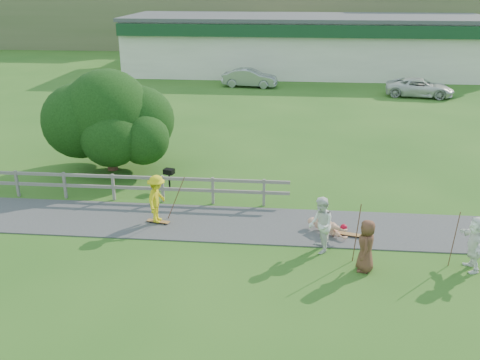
{
  "coord_description": "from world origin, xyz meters",
  "views": [
    {
      "loc": [
        2.93,
        -15.86,
        8.37
      ],
      "look_at": [
        1.19,
        2.0,
        1.54
      ],
      "focal_mm": 40.0,
      "sensor_mm": 36.0,
      "label": 1
    }
  ],
  "objects_px": {
    "car_white": "(420,87)",
    "skater_rider": "(157,201)",
    "bbq": "(169,179)",
    "skater_fallen": "(327,227)",
    "spectator_a": "(321,225)",
    "spectator_d": "(475,244)",
    "car_silver": "(250,78)",
    "spectator_c": "(366,246)",
    "tree": "(110,132)"
  },
  "relations": [
    {
      "from": "skater_rider",
      "to": "tree",
      "type": "distance_m",
      "value": 6.59
    },
    {
      "from": "bbq",
      "to": "skater_rider",
      "type": "bearing_deg",
      "value": -68.81
    },
    {
      "from": "car_silver",
      "to": "spectator_d",
      "type": "bearing_deg",
      "value": -155.93
    },
    {
      "from": "spectator_d",
      "to": "bbq",
      "type": "relative_size",
      "value": 1.96
    },
    {
      "from": "spectator_a",
      "to": "tree",
      "type": "distance_m",
      "value": 11.62
    },
    {
      "from": "spectator_d",
      "to": "skater_fallen",
      "type": "bearing_deg",
      "value": -115.28
    },
    {
      "from": "spectator_d",
      "to": "car_silver",
      "type": "height_order",
      "value": "spectator_d"
    },
    {
      "from": "skater_fallen",
      "to": "spectator_a",
      "type": "relative_size",
      "value": 0.84
    },
    {
      "from": "skater_fallen",
      "to": "spectator_d",
      "type": "height_order",
      "value": "spectator_d"
    },
    {
      "from": "skater_fallen",
      "to": "bbq",
      "type": "distance_m",
      "value": 7.35
    },
    {
      "from": "car_silver",
      "to": "spectator_a",
      "type": "bearing_deg",
      "value": -164.46
    },
    {
      "from": "skater_rider",
      "to": "car_white",
      "type": "height_order",
      "value": "skater_rider"
    },
    {
      "from": "skater_fallen",
      "to": "spectator_c",
      "type": "xyz_separation_m",
      "value": [
        1.0,
        -2.32,
        0.54
      ]
    },
    {
      "from": "spectator_a",
      "to": "car_silver",
      "type": "relative_size",
      "value": 0.42
    },
    {
      "from": "car_silver",
      "to": "tree",
      "type": "xyz_separation_m",
      "value": [
        -4.73,
        -20.54,
        1.09
      ]
    },
    {
      "from": "car_white",
      "to": "tree",
      "type": "xyz_separation_m",
      "value": [
        -17.61,
        -17.98,
        1.14
      ]
    },
    {
      "from": "spectator_a",
      "to": "car_white",
      "type": "distance_m",
      "value": 26.38
    },
    {
      "from": "tree",
      "to": "bbq",
      "type": "height_order",
      "value": "tree"
    },
    {
      "from": "car_silver",
      "to": "bbq",
      "type": "xyz_separation_m",
      "value": [
        -1.57,
        -22.67,
        -0.28
      ]
    },
    {
      "from": "spectator_c",
      "to": "tree",
      "type": "xyz_separation_m",
      "value": [
        -10.53,
        8.12,
        0.99
      ]
    },
    {
      "from": "tree",
      "to": "spectator_c",
      "type": "bearing_deg",
      "value": -37.64
    },
    {
      "from": "spectator_d",
      "to": "car_white",
      "type": "xyz_separation_m",
      "value": [
        3.82,
        25.72,
        -0.19
      ]
    },
    {
      "from": "spectator_a",
      "to": "bbq",
      "type": "relative_size",
      "value": 2.09
    },
    {
      "from": "skater_fallen",
      "to": "skater_rider",
      "type": "bearing_deg",
      "value": 128.97
    },
    {
      "from": "skater_fallen",
      "to": "car_silver",
      "type": "bearing_deg",
      "value": 52.11
    },
    {
      "from": "bbq",
      "to": "car_silver",
      "type": "bearing_deg",
      "value": 101.65
    },
    {
      "from": "car_white",
      "to": "skater_rider",
      "type": "bearing_deg",
      "value": 158.86
    },
    {
      "from": "skater_rider",
      "to": "tree",
      "type": "relative_size",
      "value": 0.27
    },
    {
      "from": "car_silver",
      "to": "car_white",
      "type": "xyz_separation_m",
      "value": [
        12.87,
        -2.56,
        -0.04
      ]
    },
    {
      "from": "spectator_c",
      "to": "spectator_d",
      "type": "height_order",
      "value": "spectator_d"
    },
    {
      "from": "skater_rider",
      "to": "spectator_a",
      "type": "distance_m",
      "value": 5.92
    },
    {
      "from": "skater_fallen",
      "to": "spectator_c",
      "type": "height_order",
      "value": "spectator_c"
    },
    {
      "from": "skater_rider",
      "to": "spectator_c",
      "type": "height_order",
      "value": "skater_rider"
    },
    {
      "from": "skater_rider",
      "to": "tree",
      "type": "bearing_deg",
      "value": 39.8
    },
    {
      "from": "car_white",
      "to": "spectator_d",
      "type": "bearing_deg",
      "value": -178.58
    },
    {
      "from": "skater_fallen",
      "to": "bbq",
      "type": "relative_size",
      "value": 1.76
    },
    {
      "from": "spectator_c",
      "to": "car_silver",
      "type": "bearing_deg",
      "value": -159.37
    },
    {
      "from": "spectator_a",
      "to": "spectator_d",
      "type": "xyz_separation_m",
      "value": [
        4.58,
        -0.71,
        -0.06
      ]
    },
    {
      "from": "spectator_c",
      "to": "bbq",
      "type": "xyz_separation_m",
      "value": [
        -7.36,
        5.98,
        -0.38
      ]
    },
    {
      "from": "spectator_d",
      "to": "car_white",
      "type": "distance_m",
      "value": 26.0
    },
    {
      "from": "spectator_c",
      "to": "car_white",
      "type": "xyz_separation_m",
      "value": [
        7.08,
        26.1,
        -0.15
      ]
    },
    {
      "from": "car_silver",
      "to": "bbq",
      "type": "distance_m",
      "value": 22.73
    },
    {
      "from": "bbq",
      "to": "spectator_c",
      "type": "bearing_deg",
      "value": -23.48
    },
    {
      "from": "spectator_a",
      "to": "spectator_d",
      "type": "height_order",
      "value": "spectator_a"
    },
    {
      "from": "skater_fallen",
      "to": "car_white",
      "type": "bearing_deg",
      "value": 23.03
    },
    {
      "from": "spectator_d",
      "to": "bbq",
      "type": "distance_m",
      "value": 12.02
    },
    {
      "from": "spectator_a",
      "to": "car_silver",
      "type": "bearing_deg",
      "value": -178.87
    },
    {
      "from": "skater_fallen",
      "to": "car_white",
      "type": "relative_size",
      "value": 0.32
    },
    {
      "from": "spectator_a",
      "to": "car_white",
      "type": "xyz_separation_m",
      "value": [
        8.4,
        25.01,
        -0.25
      ]
    },
    {
      "from": "car_white",
      "to": "bbq",
      "type": "xyz_separation_m",
      "value": [
        -14.44,
        -20.12,
        -0.23
      ]
    }
  ]
}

